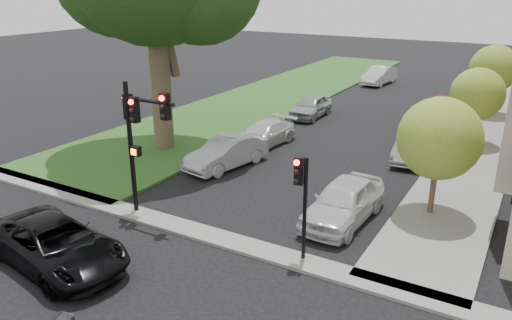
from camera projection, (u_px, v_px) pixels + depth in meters
The scene contains 18 objects.
ground at pixel (178, 264), 15.99m from camera, with size 140.00×140.00×0.00m, color black.
grass_strip at pixel (278, 94), 39.76m from camera, with size 8.00×44.00×0.12m, color #245A1B.
sidewalk_right at pixel (493, 120), 32.32m from camera, with size 3.50×44.00×0.12m, color slate.
sidewalk_cross at pixel (213, 236), 17.59m from camera, with size 60.00×1.00×0.12m, color slate.
small_tree_a at pixel (439, 139), 18.35m from camera, with size 3.09×3.09×4.64m.
small_tree_b at pixel (477, 94), 26.79m from camera, with size 2.84×2.84×4.26m.
small_tree_c at pixel (494, 69), 32.84m from camera, with size 3.12×3.12×4.69m.
traffic_signal_main at pixel (138, 126), 18.20m from camera, with size 2.52×0.65×5.17m.
traffic_signal_secondary at pixel (302, 190), 15.39m from camera, with size 0.48×0.39×3.56m.
car_cross_near at pixel (56, 244), 15.69m from camera, with size 2.49×5.39×1.50m, color black.
car_parked_0 at pixel (344, 201), 18.61m from camera, with size 1.90×4.72×1.61m, color silver.
car_parked_1 at pixel (412, 146), 25.20m from camera, with size 1.48×4.24×1.40m, color #999BA0.
car_parked_2 at pixel (430, 126), 28.73m from camera, with size 2.32×5.03×1.40m, color maroon.
car_parked_3 at pixel (440, 107), 32.55m from camera, with size 1.90×4.71×1.60m, color maroon.
car_parked_5 at pixel (227, 153), 24.10m from camera, with size 1.57×4.50×1.48m, color #999BA0.
car_parked_6 at pixel (264, 134), 27.35m from camera, with size 1.83×4.50×1.31m, color silver.
car_parked_7 at pixel (311, 106), 33.13m from camera, with size 1.72×4.26×1.45m, color #999BA0.
car_parked_9 at pixel (379, 76), 43.77m from camera, with size 1.60×4.58×1.51m, color silver.
Camera 1 is at (9.16, -10.78, 8.54)m, focal length 35.00 mm.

